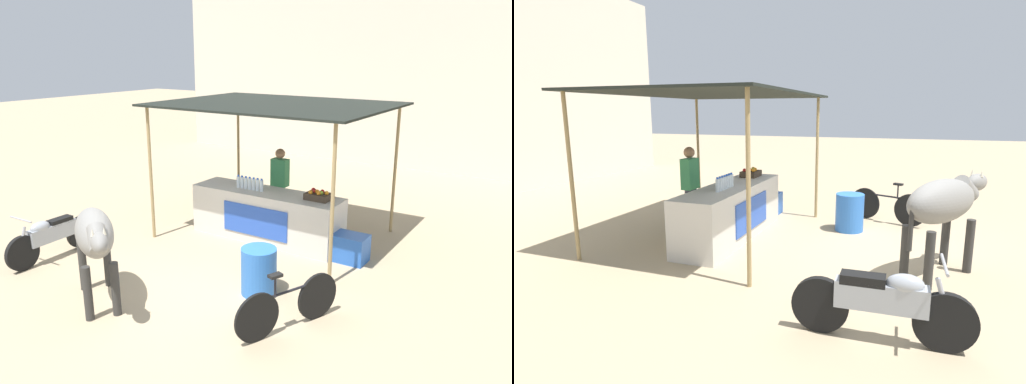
% 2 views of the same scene
% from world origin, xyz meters
% --- Properties ---
extents(ground_plane, '(60.00, 60.00, 0.00)m').
position_xyz_m(ground_plane, '(0.00, 0.00, 0.00)').
color(ground_plane, tan).
extents(stall_counter, '(3.00, 0.82, 0.96)m').
position_xyz_m(stall_counter, '(0.00, 2.20, 0.48)').
color(stall_counter, beige).
rests_on(stall_counter, ground).
extents(stall_awning, '(4.20, 3.20, 2.60)m').
position_xyz_m(stall_awning, '(0.00, 2.50, 2.50)').
color(stall_awning, black).
rests_on(stall_awning, ground).
extents(water_bottle_row, '(0.61, 0.07, 0.25)m').
position_xyz_m(water_bottle_row, '(-0.35, 2.15, 1.07)').
color(water_bottle_row, silver).
rests_on(water_bottle_row, stall_counter).
extents(fruit_crate, '(0.44, 0.32, 0.18)m').
position_xyz_m(fruit_crate, '(1.07, 2.25, 1.03)').
color(fruit_crate, '#3F3326').
rests_on(fruit_crate, stall_counter).
extents(vendor_behind_counter, '(0.34, 0.22, 1.65)m').
position_xyz_m(vendor_behind_counter, '(-0.15, 2.95, 0.85)').
color(vendor_behind_counter, '#383842').
rests_on(vendor_behind_counter, ground).
extents(cooler_box, '(0.60, 0.44, 0.48)m').
position_xyz_m(cooler_box, '(1.78, 2.10, 0.24)').
color(cooler_box, blue).
rests_on(cooler_box, ground).
extents(water_barrel, '(0.54, 0.54, 0.72)m').
position_xyz_m(water_barrel, '(1.12, 0.22, 0.36)').
color(water_barrel, blue).
rests_on(water_barrel, ground).
extents(cow, '(1.71, 1.33, 1.44)m').
position_xyz_m(cow, '(-0.63, -1.31, 1.03)').
color(cow, gray).
rests_on(cow, ground).
extents(motorcycle_parked, '(0.55, 1.80, 0.90)m').
position_xyz_m(motorcycle_parked, '(-2.63, -0.68, 0.43)').
color(motorcycle_parked, black).
rests_on(motorcycle_parked, ground).
extents(bicycle_leaning, '(0.65, 1.56, 0.85)m').
position_xyz_m(bicycle_leaning, '(2.00, -0.43, 0.35)').
color(bicycle_leaning, black).
rests_on(bicycle_leaning, ground).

